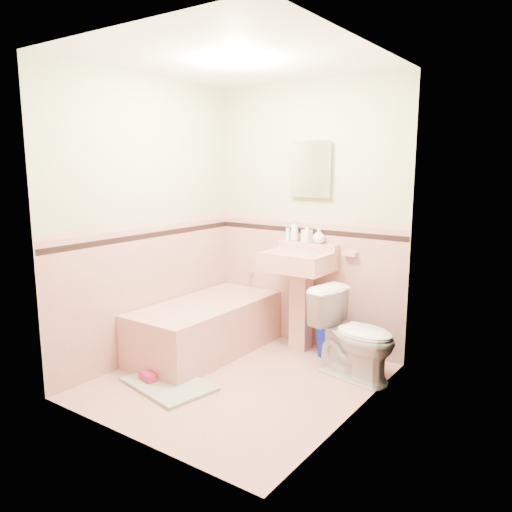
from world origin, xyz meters
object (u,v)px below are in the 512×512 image
Objects in this scene: bathtub at (206,329)px; sink at (298,302)px; soap_bottle_left at (294,230)px; shoe at (147,376)px; medicine_cabinet at (311,169)px; bucket at (330,341)px; soap_bottle_mid at (307,233)px; soap_bottle_right at (319,236)px; toilet at (355,335)px.

sink is (0.68, 0.53, 0.25)m from bathtub.
shoe is (-0.46, -1.51, -1.06)m from soap_bottle_left.
medicine_cabinet reaches higher than bucket.
soap_bottle_mid reaches higher than sink.
bathtub is at bearing -132.58° from medicine_cabinet.
soap_bottle_left reaches higher than bucket.
bathtub is 1.26m from soap_bottle_left.
bathtub is 1.31m from soap_bottle_mid.
soap_bottle_right is (0.11, -0.03, -0.61)m from medicine_cabinet.
medicine_cabinet reaches higher than shoe.
soap_bottle_left is (-0.15, 0.18, 0.64)m from sink.
bucket is (0.32, -0.15, -1.56)m from medicine_cabinet.
soap_bottle_right reaches higher than shoe.
sink is at bearing -84.89° from soap_bottle_mid.
bathtub is 3.18× the size of medicine_cabinet.
sink is 0.65m from soap_bottle_right.
soap_bottle_right is at bearing 0.00° from soap_bottle_left.
bucket is (-0.38, 0.32, -0.23)m from toilet.
soap_bottle_right is 1.97m from shoe.
bathtub is 7.30× the size of soap_bottle_left.
soap_bottle_mid is at bearing 69.40° from toilet.
medicine_cabinet is (0.00, 0.21, 1.22)m from sink.
medicine_cabinet is 2.70× the size of soap_bottle_mid.
bathtub is 8.60× the size of soap_bottle_mid.
soap_bottle_mid is at bearing 95.11° from sink.
medicine_cabinet is 0.62m from soap_bottle_right.
bucket is (0.32, 0.06, -0.34)m from sink.
medicine_cabinet is 0.64× the size of toilet.
soap_bottle_right is (0.79, 0.71, 0.87)m from bathtub.
soap_bottle_right is 0.93× the size of shoe.
soap_bottle_mid is at bearing 46.92° from bathtub.
soap_bottle_right is (0.13, 0.00, -0.01)m from soap_bottle_mid.
soap_bottle_right reaches higher than bathtub.
bucket is 1.79× the size of shoe.
soap_bottle_mid is 1.11m from toilet.
soap_bottle_right reaches higher than sink.
medicine_cabinet is 0.60m from soap_bottle_mid.
soap_bottle_mid is 0.13m from soap_bottle_right.
bathtub is 9.55× the size of shoe.
bucket is at bearing -19.67° from soap_bottle_mid.
bucket reaches higher than shoe.
soap_bottle_left reaches higher than soap_bottle_mid.
medicine_cabinet is at bearing 90.00° from sink.
shoe is (-0.60, -1.51, -1.05)m from soap_bottle_mid.
soap_bottle_left is at bearing -168.94° from medicine_cabinet.
soap_bottle_left is 0.27m from soap_bottle_right.
medicine_cabinet is 3.00× the size of shoe.
sink is at bearing -168.95° from bucket.
bucket is at bearing 60.88° from toilet.
medicine_cabinet is 1.57m from toilet.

